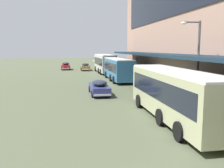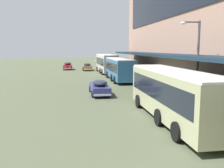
{
  "view_description": "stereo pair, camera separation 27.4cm",
  "coord_description": "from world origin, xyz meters",
  "px_view_note": "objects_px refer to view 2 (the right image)",
  "views": [
    {
      "loc": [
        -2.72,
        -5.65,
        4.52
      ],
      "look_at": [
        1.03,
        16.12,
        1.39
      ],
      "focal_mm": 40.0,
      "sensor_mm": 36.0,
      "label": 1
    },
    {
      "loc": [
        -2.44,
        -5.7,
        4.52
      ],
      "look_at": [
        1.03,
        16.12,
        1.39
      ],
      "focal_mm": 40.0,
      "sensor_mm": 36.0,
      "label": 2
    }
  ],
  "objects_px": {
    "sedan_oncoming_front": "(68,66)",
    "transit_bus_kerbside_front": "(106,62)",
    "sedan_far_back": "(87,67)",
    "sedan_lead_mid": "(99,87)",
    "street_lamp": "(195,58)",
    "transit_bus_kerbside_far": "(119,68)",
    "transit_bus_kerbside_rear": "(173,92)"
  },
  "relations": [
    {
      "from": "sedan_oncoming_front",
      "to": "transit_bus_kerbside_front",
      "type": "bearing_deg",
      "value": -49.99
    },
    {
      "from": "transit_bus_kerbside_front",
      "to": "sedan_far_back",
      "type": "bearing_deg",
      "value": 118.15
    },
    {
      "from": "transit_bus_kerbside_front",
      "to": "sedan_lead_mid",
      "type": "xyz_separation_m",
      "value": [
        -3.71,
        -22.25,
        -1.22
      ]
    },
    {
      "from": "sedan_lead_mid",
      "to": "street_lamp",
      "type": "height_order",
      "value": "street_lamp"
    },
    {
      "from": "transit_bus_kerbside_far",
      "to": "sedan_oncoming_front",
      "type": "relative_size",
      "value": 2.33
    },
    {
      "from": "sedan_oncoming_front",
      "to": "street_lamp",
      "type": "bearing_deg",
      "value": -75.98
    },
    {
      "from": "transit_bus_kerbside_front",
      "to": "transit_bus_kerbside_far",
      "type": "xyz_separation_m",
      "value": [
        0.32,
        -11.65,
        -0.16
      ]
    },
    {
      "from": "transit_bus_kerbside_front",
      "to": "sedan_lead_mid",
      "type": "relative_size",
      "value": 2.19
    },
    {
      "from": "transit_bus_kerbside_front",
      "to": "sedan_oncoming_front",
      "type": "height_order",
      "value": "transit_bus_kerbside_front"
    },
    {
      "from": "transit_bus_kerbside_front",
      "to": "transit_bus_kerbside_far",
      "type": "bearing_deg",
      "value": -88.45
    },
    {
      "from": "transit_bus_kerbside_far",
      "to": "sedan_far_back",
      "type": "distance_m",
      "value": 18.13
    },
    {
      "from": "sedan_oncoming_front",
      "to": "sedan_lead_mid",
      "type": "bearing_deg",
      "value": -83.33
    },
    {
      "from": "sedan_far_back",
      "to": "sedan_lead_mid",
      "type": "bearing_deg",
      "value": -90.9
    },
    {
      "from": "street_lamp",
      "to": "transit_bus_kerbside_rear",
      "type": "bearing_deg",
      "value": -139.83
    },
    {
      "from": "sedan_oncoming_front",
      "to": "street_lamp",
      "type": "height_order",
      "value": "street_lamp"
    },
    {
      "from": "transit_bus_kerbside_rear",
      "to": "sedan_lead_mid",
      "type": "bearing_deg",
      "value": 109.93
    },
    {
      "from": "transit_bus_kerbside_front",
      "to": "sedan_far_back",
      "type": "xyz_separation_m",
      "value": [
        -3.26,
        6.1,
        -1.19
      ]
    },
    {
      "from": "transit_bus_kerbside_rear",
      "to": "sedan_lead_mid",
      "type": "height_order",
      "value": "transit_bus_kerbside_rear"
    },
    {
      "from": "sedan_far_back",
      "to": "street_lamp",
      "type": "bearing_deg",
      "value": -81.18
    },
    {
      "from": "sedan_lead_mid",
      "to": "transit_bus_kerbside_front",
      "type": "bearing_deg",
      "value": 80.53
    },
    {
      "from": "transit_bus_kerbside_front",
      "to": "street_lamp",
      "type": "distance_m",
      "value": 30.12
    },
    {
      "from": "transit_bus_kerbside_rear",
      "to": "sedan_lead_mid",
      "type": "distance_m",
      "value": 10.51
    },
    {
      "from": "transit_bus_kerbside_far",
      "to": "sedan_lead_mid",
      "type": "bearing_deg",
      "value": -110.8
    },
    {
      "from": "transit_bus_kerbside_far",
      "to": "street_lamp",
      "type": "relative_size",
      "value": 1.68
    },
    {
      "from": "transit_bus_kerbside_rear",
      "to": "sedan_lead_mid",
      "type": "xyz_separation_m",
      "value": [
        -3.56,
        9.82,
        -1.1
      ]
    },
    {
      "from": "transit_bus_kerbside_far",
      "to": "sedan_lead_mid",
      "type": "relative_size",
      "value": 2.14
    },
    {
      "from": "transit_bus_kerbside_rear",
      "to": "sedan_far_back",
      "type": "height_order",
      "value": "transit_bus_kerbside_rear"
    },
    {
      "from": "transit_bus_kerbside_front",
      "to": "transit_bus_kerbside_far",
      "type": "distance_m",
      "value": 11.65
    },
    {
      "from": "transit_bus_kerbside_front",
      "to": "transit_bus_kerbside_rear",
      "type": "height_order",
      "value": "transit_bus_kerbside_front"
    },
    {
      "from": "transit_bus_kerbside_front",
      "to": "sedan_far_back",
      "type": "height_order",
      "value": "transit_bus_kerbside_front"
    },
    {
      "from": "transit_bus_kerbside_front",
      "to": "sedan_lead_mid",
      "type": "height_order",
      "value": "transit_bus_kerbside_front"
    },
    {
      "from": "transit_bus_kerbside_rear",
      "to": "sedan_oncoming_front",
      "type": "bearing_deg",
      "value": 99.99
    }
  ]
}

